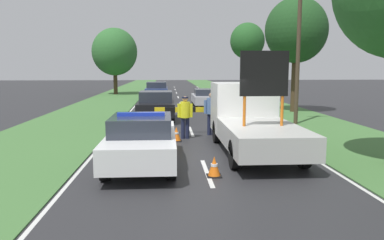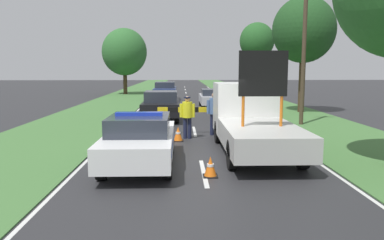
{
  "view_description": "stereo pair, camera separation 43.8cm",
  "coord_description": "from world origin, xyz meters",
  "px_view_note": "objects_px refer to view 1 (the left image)",
  "views": [
    {
      "loc": [
        -1.06,
        -11.54,
        2.81
      ],
      "look_at": [
        -0.24,
        0.82,
        1.1
      ],
      "focal_mm": 35.0,
      "sensor_mm": 36.0,
      "label": 1
    },
    {
      "loc": [
        -0.62,
        -11.56,
        2.81
      ],
      "look_at": [
        -0.24,
        0.82,
        1.1
      ],
      "focal_mm": 35.0,
      "sensor_mm": 36.0,
      "label": 2
    }
  ],
  "objects_px": {
    "traffic_cone_near_police": "(176,134)",
    "roadside_tree_mid_left": "(247,41)",
    "queued_car_hatch_blue": "(157,91)",
    "pedestrian_civilian": "(212,110)",
    "roadside_tree_mid_right": "(296,31)",
    "police_officer": "(185,114)",
    "road_barrier": "(185,112)",
    "work_truck": "(250,118)",
    "utility_pole": "(298,47)",
    "police_car": "(142,140)",
    "roadside_tree_near_left": "(115,52)",
    "queued_car_sedan_silver": "(206,98)",
    "traffic_cone_centre_front": "(214,167)",
    "queued_car_sedan_black": "(156,105)"
  },
  "relations": [
    {
      "from": "queued_car_sedan_silver",
      "to": "utility_pole",
      "type": "relative_size",
      "value": 0.55
    },
    {
      "from": "utility_pole",
      "to": "work_truck",
      "type": "bearing_deg",
      "value": -122.49
    },
    {
      "from": "roadside_tree_mid_right",
      "to": "utility_pole",
      "type": "xyz_separation_m",
      "value": [
        -1.7,
        -5.34,
        -1.32
      ]
    },
    {
      "from": "traffic_cone_near_police",
      "to": "police_officer",
      "type": "bearing_deg",
      "value": 55.6
    },
    {
      "from": "police_officer",
      "to": "utility_pole",
      "type": "xyz_separation_m",
      "value": [
        5.77,
        3.5,
        2.84
      ]
    },
    {
      "from": "police_car",
      "to": "roadside_tree_near_left",
      "type": "distance_m",
      "value": 31.04
    },
    {
      "from": "road_barrier",
      "to": "queued_car_sedan_silver",
      "type": "relative_size",
      "value": 0.64
    },
    {
      "from": "police_car",
      "to": "traffic_cone_centre_front",
      "type": "bearing_deg",
      "value": -27.52
    },
    {
      "from": "road_barrier",
      "to": "roadside_tree_mid_right",
      "type": "xyz_separation_m",
      "value": [
        7.41,
        7.77,
        4.22
      ]
    },
    {
      "from": "queued_car_hatch_blue",
      "to": "queued_car_sedan_silver",
      "type": "bearing_deg",
      "value": 120.0
    },
    {
      "from": "work_truck",
      "to": "road_barrier",
      "type": "relative_size",
      "value": 2.3
    },
    {
      "from": "queued_car_sedan_silver",
      "to": "traffic_cone_centre_front",
      "type": "bearing_deg",
      "value": 84.7
    },
    {
      "from": "queued_car_hatch_blue",
      "to": "traffic_cone_centre_front",
      "type": "bearing_deg",
      "value": 95.1
    },
    {
      "from": "police_car",
      "to": "roadside_tree_mid_right",
      "type": "height_order",
      "value": "roadside_tree_mid_right"
    },
    {
      "from": "roadside_tree_near_left",
      "to": "roadside_tree_mid_right",
      "type": "bearing_deg",
      "value": -51.66
    },
    {
      "from": "work_truck",
      "to": "queued_car_hatch_blue",
      "type": "xyz_separation_m",
      "value": [
        -3.79,
        20.73,
        -0.27
      ]
    },
    {
      "from": "traffic_cone_near_police",
      "to": "roadside_tree_mid_left",
      "type": "height_order",
      "value": "roadside_tree_mid_left"
    },
    {
      "from": "police_officer",
      "to": "pedestrian_civilian",
      "type": "bearing_deg",
      "value": -172.14
    },
    {
      "from": "road_barrier",
      "to": "queued_car_sedan_silver",
      "type": "distance_m",
      "value": 11.17
    },
    {
      "from": "traffic_cone_centre_front",
      "to": "roadside_tree_mid_left",
      "type": "xyz_separation_m",
      "value": [
        7.22,
        30.01,
        5.36
      ]
    },
    {
      "from": "road_barrier",
      "to": "queued_car_hatch_blue",
      "type": "xyz_separation_m",
      "value": [
        -1.7,
        17.49,
        -0.13
      ]
    },
    {
      "from": "traffic_cone_centre_front",
      "to": "queued_car_hatch_blue",
      "type": "distance_m",
      "value": 24.06
    },
    {
      "from": "roadside_tree_near_left",
      "to": "roadside_tree_mid_left",
      "type": "bearing_deg",
      "value": -6.72
    },
    {
      "from": "work_truck",
      "to": "police_officer",
      "type": "xyz_separation_m",
      "value": [
        -2.16,
        2.18,
        -0.08
      ]
    },
    {
      "from": "queued_car_sedan_silver",
      "to": "queued_car_hatch_blue",
      "type": "relative_size",
      "value": 0.92
    },
    {
      "from": "queued_car_hatch_blue",
      "to": "utility_pole",
      "type": "bearing_deg",
      "value": 116.2
    },
    {
      "from": "work_truck",
      "to": "roadside_tree_near_left",
      "type": "distance_m",
      "value": 29.87
    },
    {
      "from": "road_barrier",
      "to": "pedestrian_civilian",
      "type": "xyz_separation_m",
      "value": [
        1.09,
        -0.31,
        0.1
      ]
    },
    {
      "from": "roadside_tree_near_left",
      "to": "pedestrian_civilian",
      "type": "bearing_deg",
      "value": -73.7
    },
    {
      "from": "traffic_cone_near_police",
      "to": "queued_car_sedan_black",
      "type": "bearing_deg",
      "value": 99.01
    },
    {
      "from": "road_barrier",
      "to": "traffic_cone_near_police",
      "type": "height_order",
      "value": "road_barrier"
    },
    {
      "from": "work_truck",
      "to": "road_barrier",
      "type": "xyz_separation_m",
      "value": [
        -2.09,
        3.25,
        -0.14
      ]
    },
    {
      "from": "police_officer",
      "to": "queued_car_hatch_blue",
      "type": "distance_m",
      "value": 18.63
    },
    {
      "from": "traffic_cone_near_police",
      "to": "utility_pole",
      "type": "bearing_deg",
      "value": 33.33
    },
    {
      "from": "pedestrian_civilian",
      "to": "utility_pole",
      "type": "xyz_separation_m",
      "value": [
        4.62,
        2.74,
        2.79
      ]
    },
    {
      "from": "police_car",
      "to": "utility_pole",
      "type": "bearing_deg",
      "value": 51.62
    },
    {
      "from": "roadside_tree_mid_right",
      "to": "queued_car_hatch_blue",
      "type": "bearing_deg",
      "value": 133.17
    },
    {
      "from": "queued_car_hatch_blue",
      "to": "pedestrian_civilian",
      "type": "bearing_deg",
      "value": 98.91
    },
    {
      "from": "police_officer",
      "to": "traffic_cone_centre_front",
      "type": "relative_size",
      "value": 3.19
    },
    {
      "from": "road_barrier",
      "to": "pedestrian_civilian",
      "type": "distance_m",
      "value": 1.14
    },
    {
      "from": "queued_car_sedan_black",
      "to": "roadside_tree_mid_left",
      "type": "relative_size",
      "value": 0.53
    },
    {
      "from": "police_officer",
      "to": "police_car",
      "type": "bearing_deg",
      "value": 45.46
    },
    {
      "from": "queued_car_hatch_blue",
      "to": "police_officer",
      "type": "bearing_deg",
      "value": 95.04
    },
    {
      "from": "road_barrier",
      "to": "traffic_cone_centre_front",
      "type": "bearing_deg",
      "value": -78.92
    },
    {
      "from": "police_car",
      "to": "roadside_tree_near_left",
      "type": "bearing_deg",
      "value": 103.98
    },
    {
      "from": "utility_pole",
      "to": "traffic_cone_centre_front",
      "type": "bearing_deg",
      "value": -120.62
    },
    {
      "from": "road_barrier",
      "to": "roadside_tree_mid_right",
      "type": "distance_m",
      "value": 11.54
    },
    {
      "from": "roadside_tree_mid_right",
      "to": "traffic_cone_near_police",
      "type": "bearing_deg",
      "value": -129.89
    },
    {
      "from": "road_barrier",
      "to": "roadside_tree_mid_left",
      "type": "distance_m",
      "value": 25.19
    },
    {
      "from": "police_officer",
      "to": "traffic_cone_near_police",
      "type": "bearing_deg",
      "value": 30.25
    }
  ]
}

